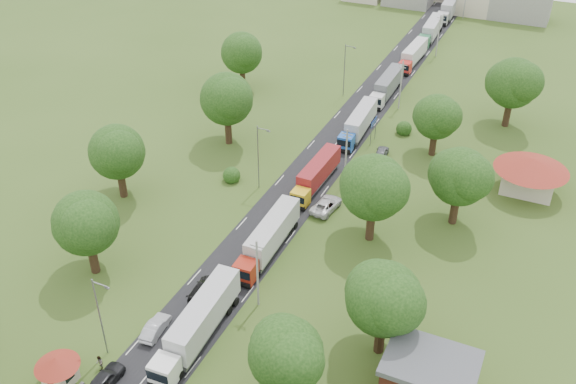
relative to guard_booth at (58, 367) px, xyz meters
The scene contains 37 objects.
ground 26.11m from the guard_booth, 73.94° to the left, with size 260.00×260.00×0.00m, color #344D19.
road 45.62m from the guard_booth, 80.91° to the left, with size 8.00×200.00×0.04m, color black.
guard_booth is the anchor object (origin of this frame).
info_sign 61.27m from the guard_booth, 78.32° to the left, with size 0.12×3.10×4.10m.
pole_1 22.17m from the guard_booth, 54.80° to the left, with size 1.60×0.24×9.00m.
pole_2 47.79m from the guard_booth, 74.57° to the left, with size 1.60×0.24×9.00m.
pole_3 75.13m from the guard_booth, 80.26° to the left, with size 1.60×0.24×9.00m.
pole_4 102.82m from the guard_booth, 82.90° to the left, with size 1.60×0.24×9.00m.
lamp_0 6.32m from the guard_booth, 69.68° to the left, with size 2.03×0.22×10.00m.
lamp_1 40.19m from the guard_booth, 87.35° to the left, with size 2.03×0.22×10.00m.
lamp_2 75.10m from the guard_booth, 88.59° to the left, with size 2.03×0.22×10.00m.
tree_2 22.80m from the guard_booth, 18.63° to the left, with size 8.00×8.00×10.10m.
tree_3 32.54m from the guard_booth, 32.26° to the left, with size 8.80×8.80×11.07m.
tree_4 40.95m from the guard_booth, 60.15° to the left, with size 9.60×9.60×12.05m.
tree_5 52.35m from the guard_booth, 55.93° to the left, with size 8.80×8.80×11.07m.
tree_6 64.26m from the guard_booth, 69.75° to the left, with size 8.00×8.00×10.10m.
tree_7 81.58m from the guard_booth, 67.47° to the left, with size 9.60×9.60×12.05m.
tree_10 17.79m from the guard_booth, 117.27° to the left, with size 8.80×8.80×11.07m.
tree_11 33.98m from the guard_booth, 116.16° to the left, with size 8.80×8.80×11.07m.
tree_12 51.26m from the guard_booth, 99.96° to the left, with size 9.60×9.60×12.05m.
tree_13 72.32m from the guard_booth, 103.48° to the left, with size 8.80×8.80×11.07m.
house_brick 35.66m from the guard_booth, 21.39° to the left, with size 8.60×6.60×5.20m.
house_cream 66.42m from the guard_booth, 55.93° to the left, with size 10.08×10.08×5.80m.
truck_0 14.34m from the guard_booth, 49.07° to the left, with size 3.22×15.29×4.23m.
truck_1 28.87m from the guard_booth, 70.60° to the left, with size 2.82×14.67×4.06m.
truck_2 44.80m from the guard_booth, 78.27° to the left, with size 2.60×13.55×3.75m.
truck_3 62.34m from the guard_booth, 81.33° to the left, with size 2.98×14.26×3.94m.
truck_4 78.91m from the guard_booth, 83.39° to the left, with size 2.52×14.17×3.93m.
truck_5 96.03m from the guard_booth, 84.43° to the left, with size 2.73×13.75×3.81m.
truck_6 112.35m from the guard_booth, 85.38° to the left, with size 3.07×14.74×4.08m.
truck_7 129.79m from the guard_booth, 85.97° to the left, with size 3.41×15.75×4.35m.
car_lane_front 4.66m from the guard_booth, 19.67° to the left, with size 1.95×4.85×1.65m, color black.
car_lane_mid 10.67m from the guard_booth, 63.97° to the left, with size 1.58×4.53×1.49m, color #AFB0B8.
car_lane_rear 18.08m from the guard_booth, 70.26° to the left, with size 2.09×5.14×1.49m, color black.
car_verge_near 40.78m from the guard_booth, 71.84° to the left, with size 2.65×5.75×1.60m, color silver.
car_verge_far 57.92m from the guard_booth, 74.78° to the left, with size 1.83×4.55×1.55m, color #585C60.
pedestrian_booth 4.07m from the guard_booth, 51.36° to the left, with size 0.80×0.62×1.64m, color gray.
Camera 1 is at (30.93, -54.66, 50.38)m, focal length 40.00 mm.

